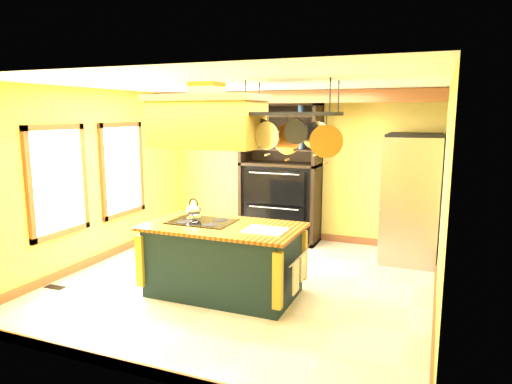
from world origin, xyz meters
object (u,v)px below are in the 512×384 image
Objects in this scene: kitchen_island at (223,259)px; refrigerator at (411,201)px; pot_rack at (293,125)px; range_hood at (207,120)px; hutch at (281,189)px.

refrigerator reaches higher than kitchen_island.
range_hood is at bearing -180.00° from pot_rack.
range_hood is 3.01m from hutch.
pot_rack is 0.47× the size of hutch.
refrigerator is (2.33, 2.39, -1.28)m from range_hood.
hutch reaches higher than kitchen_island.
kitchen_island is 1.96m from pot_rack.
hutch is (-1.06, 2.72, -1.24)m from pot_rack.
range_hood is at bearing -91.07° from hutch.
kitchen_island is at bearing 0.20° from range_hood.
refrigerator is at bearing 45.72° from range_hood.
range_hood is at bearing -179.76° from kitchen_island.
refrigerator is at bearing 48.28° from kitchen_island.
pot_rack reaches higher than hutch.
refrigerator is 2.31m from hutch.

